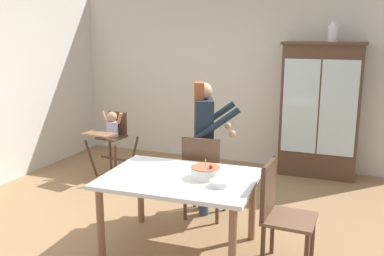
{
  "coord_description": "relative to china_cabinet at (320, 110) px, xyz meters",
  "views": [
    {
      "loc": [
        1.89,
        -3.89,
        2.07
      ],
      "look_at": [
        0.08,
        0.7,
        0.95
      ],
      "focal_mm": 39.68,
      "sensor_mm": 36.0,
      "label": 1
    }
  ],
  "objects": [
    {
      "name": "ground_plane",
      "position": [
        -1.4,
        -2.37,
        -0.98
      ],
      "size": [
        6.24,
        6.24,
        0.0
      ],
      "primitive_type": "plane",
      "color": "#93704C"
    },
    {
      "name": "wall_back",
      "position": [
        -1.4,
        0.26,
        0.37
      ],
      "size": [
        5.32,
        0.06,
        2.7
      ],
      "primitive_type": "cube",
      "color": "beige",
      "rests_on": "ground_plane"
    },
    {
      "name": "china_cabinet",
      "position": [
        0.0,
        0.0,
        0.0
      ],
      "size": [
        1.14,
        0.48,
        1.94
      ],
      "color": "#4C3323",
      "rests_on": "ground_plane"
    },
    {
      "name": "ceramic_vase",
      "position": [
        0.1,
        0.0,
        1.08
      ],
      "size": [
        0.13,
        0.13,
        0.27
      ],
      "color": "white",
      "rests_on": "china_cabinet"
    },
    {
      "name": "high_chair_with_toddler",
      "position": [
        -2.8,
        -1.11,
        -0.32
      ],
      "size": [
        0.63,
        0.73,
        0.95
      ],
      "rotation": [
        0.0,
        0.0,
        -0.11
      ],
      "color": "#4C3323",
      "rests_on": "ground_plane"
    },
    {
      "name": "adult_person",
      "position": [
        -1.09,
        -1.86,
        -0.01
      ],
      "size": [
        0.64,
        0.63,
        1.53
      ],
      "rotation": [
        0.0,
        0.0,
        1.99
      ],
      "color": "#33425B",
      "rests_on": "ground_plane"
    },
    {
      "name": "dining_table",
      "position": [
        -1.01,
        -2.77,
        -0.33
      ],
      "size": [
        1.46,
        1.08,
        0.74
      ],
      "color": "silver",
      "rests_on": "ground_plane"
    },
    {
      "name": "birthday_cake",
      "position": [
        -0.77,
        -2.71,
        -0.18
      ],
      "size": [
        0.28,
        0.28,
        0.19
      ],
      "color": "white",
      "rests_on": "dining_table"
    },
    {
      "name": "serving_bowl",
      "position": [
        -0.58,
        -2.88,
        -0.21
      ],
      "size": [
        0.18,
        0.18,
        0.05
      ],
      "primitive_type": "cylinder",
      "color": "silver",
      "rests_on": "dining_table"
    },
    {
      "name": "dining_chair_far_side",
      "position": [
        -1.04,
        -2.05,
        -0.42
      ],
      "size": [
        0.47,
        0.47,
        0.96
      ],
      "rotation": [
        0.0,
        0.0,
        3.22
      ],
      "color": "#4C3323",
      "rests_on": "ground_plane"
    },
    {
      "name": "dining_chair_right_end",
      "position": [
        -0.08,
        -2.72,
        -0.42
      ],
      "size": [
        0.45,
        0.45,
        0.96
      ],
      "rotation": [
        0.0,
        0.0,
        1.54
      ],
      "color": "#4C3323",
      "rests_on": "ground_plane"
    }
  ]
}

